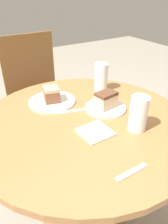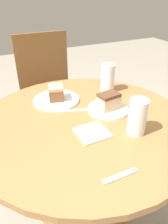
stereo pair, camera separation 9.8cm
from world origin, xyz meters
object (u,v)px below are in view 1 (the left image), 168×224
Objects in this scene: plate_near at (52,101)px; plate_far at (106,108)px; chair at (37,94)px; glass_water at (101,79)px; glass_lemonade at (138,115)px; cake_slice_far at (106,100)px; cake_slice_near at (52,94)px.

plate_near is 1.20× the size of plate_far.
chair is 3.95× the size of plate_near.
glass_water is (0.11, 0.19, 0.06)m from plate_far.
chair is 1.10m from glass_lemonade.
glass_water is (0.11, 0.19, 0.02)m from cake_slice_far.
chair reaches higher than plate_near.
cake_slice_near is at bearing 82.87° from plate_near.
chair is 0.74m from glass_water.
plate_near is 0.47m from glass_lemonade.
cake_slice_far is at bearing -119.35° from glass_water.
glass_lemonade is 0.97× the size of glass_water.
glass_water reaches higher than plate_far.
glass_lemonade is 0.42m from glass_water.
plate_far is 1.33× the size of glass_lemonade.
glass_water is (0.17, -0.65, 0.33)m from chair.
cake_slice_near reaches higher than plate_near.
glass_lemonade is (0.21, -0.41, 0.06)m from plate_near.
cake_slice_near is (-0.20, 0.20, 0.04)m from plate_far.
chair is 6.10× the size of glass_water.
glass_water is at bearing 60.65° from cake_slice_far.
glass_water reaches higher than plate_near.
plate_near is 2.22× the size of cake_slice_far.
plate_near is 2.41× the size of cake_slice_near.
plate_near is at bearing 116.54° from glass_lemonade.
chair is at bearing 77.77° from plate_near.
cake_slice_far is 0.72× the size of glass_lemonade.
chair reaches higher than glass_water.
glass_lemonade is at bearing -104.06° from glass_water.
cake_slice_far is at bearing -45.65° from cake_slice_near.
chair is 6.30× the size of glass_lemonade.
plate_far is 0.04m from cake_slice_far.
plate_far is 1.85× the size of cake_slice_far.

